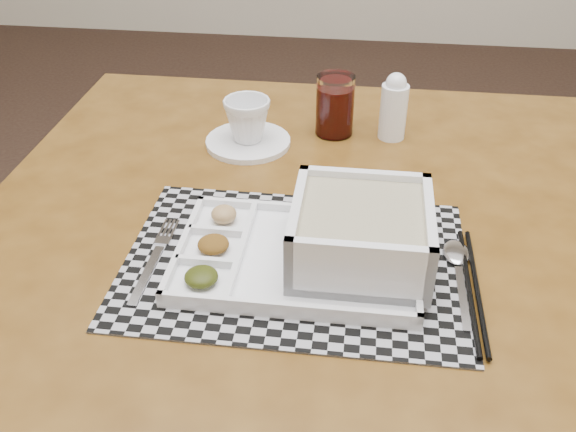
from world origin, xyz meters
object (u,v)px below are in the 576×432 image
at_px(cup, 247,120).
at_px(creamer_bottle, 394,107).
at_px(juice_glass, 335,107).
at_px(dining_table, 307,259).
at_px(serving_tray, 342,241).

bearing_deg(cup, creamer_bottle, 25.01).
relative_size(cup, juice_glass, 0.74).
height_order(dining_table, serving_tray, serving_tray).
bearing_deg(cup, serving_tray, -48.79).
distance_m(serving_tray, juice_glass, 0.38).
relative_size(dining_table, juice_glass, 9.13).
distance_m(cup, creamer_bottle, 0.26).
distance_m(serving_tray, creamer_bottle, 0.39).
relative_size(juice_glass, creamer_bottle, 0.90).
height_order(cup, creamer_bottle, creamer_bottle).
distance_m(serving_tray, cup, 0.37).
relative_size(serving_tray, cup, 4.06).
distance_m(juice_glass, creamer_bottle, 0.10).
bearing_deg(juice_glass, serving_tray, -84.88).
bearing_deg(juice_glass, cup, -156.85).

